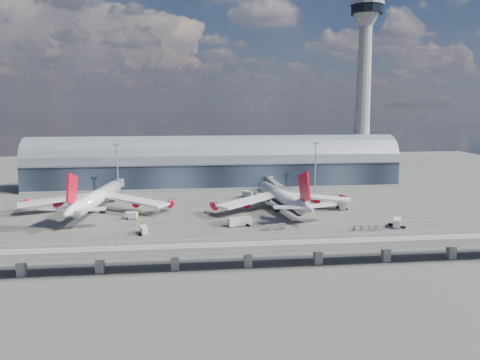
{
  "coord_description": "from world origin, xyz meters",
  "views": [
    {
      "loc": [
        -16.76,
        -178.29,
        44.24
      ],
      "look_at": [
        5.47,
        10.0,
        14.0
      ],
      "focal_mm": 35.0,
      "sensor_mm": 36.0,
      "label": 1
    }
  ],
  "objects": [
    {
      "name": "service_truck_1",
      "position": [
        -38.27,
        5.28,
        1.38
      ],
      "size": [
        5.03,
        2.98,
        2.75
      ],
      "rotation": [
        0.0,
        0.0,
        1.4
      ],
      "color": "silver",
      "rests_on": "ground"
    },
    {
      "name": "guideway",
      "position": [
        -0.0,
        -55.0,
        5.29
      ],
      "size": [
        220.0,
        8.5,
        7.2
      ],
      "color": "gray",
      "rests_on": "ground"
    },
    {
      "name": "terminal",
      "position": [
        0.0,
        77.99,
        11.34
      ],
      "size": [
        200.0,
        30.0,
        28.0
      ],
      "color": "#1D2531",
      "rests_on": "ground"
    },
    {
      "name": "service_truck_0",
      "position": [
        -31.48,
        -17.54,
        1.35
      ],
      "size": [
        3.49,
        6.62,
        2.61
      ],
      "rotation": [
        0.0,
        0.0,
        0.24
      ],
      "color": "silver",
      "rests_on": "ground"
    },
    {
      "name": "service_truck_2",
      "position": [
        2.96,
        -10.48,
        1.68
      ],
      "size": [
        9.26,
        4.79,
        3.23
      ],
      "rotation": [
        0.0,
        0.0,
        1.83
      ],
      "color": "silver",
      "rests_on": "ground"
    },
    {
      "name": "taxi_lines",
      "position": [
        0.0,
        22.11,
        0.01
      ],
      "size": [
        200.0,
        80.12,
        0.01
      ],
      "color": "gold",
      "rests_on": "ground"
    },
    {
      "name": "ground",
      "position": [
        0.0,
        0.0,
        0.0
      ],
      "size": [
        500.0,
        500.0,
        0.0
      ],
      "primitive_type": "plane",
      "color": "#474744",
      "rests_on": "ground"
    },
    {
      "name": "airliner_left",
      "position": [
        -54.19,
        18.98,
        5.98
      ],
      "size": [
        65.27,
        68.66,
        20.93
      ],
      "rotation": [
        0.0,
        0.0,
        -0.14
      ],
      "color": "white",
      "rests_on": "ground"
    },
    {
      "name": "cargo_train_0",
      "position": [
        -36.32,
        -32.33,
        0.93
      ],
      "size": [
        10.85,
        3.49,
        1.79
      ],
      "rotation": [
        0.0,
        0.0,
        1.74
      ],
      "color": "gray",
      "rests_on": "ground"
    },
    {
      "name": "cargo_train_2",
      "position": [
        47.96,
        -21.94,
        0.92
      ],
      "size": [
        10.61,
        1.85,
        1.76
      ],
      "rotation": [
        0.0,
        0.0,
        1.59
      ],
      "color": "gray",
      "rests_on": "ground"
    },
    {
      "name": "service_truck_5",
      "position": [
        13.45,
        42.01,
        1.71
      ],
      "size": [
        5.98,
        7.23,
        3.33
      ],
      "rotation": [
        0.0,
        0.0,
        0.58
      ],
      "color": "silver",
      "rests_on": "ground"
    },
    {
      "name": "control_tower",
      "position": [
        85.0,
        83.0,
        51.64
      ],
      "size": [
        19.0,
        19.0,
        103.0
      ],
      "color": "gray",
      "rests_on": "ground"
    },
    {
      "name": "jet_bridge_left",
      "position": [
        -50.39,
        53.12,
        5.18
      ],
      "size": [
        4.4,
        28.0,
        7.25
      ],
      "color": "gray",
      "rests_on": "ground"
    },
    {
      "name": "cargo_train_1",
      "position": [
        15.25,
        -16.83,
        0.93
      ],
      "size": [
        8.16,
        3.72,
        1.79
      ],
      "rotation": [
        0.0,
        0.0,
        1.31
      ],
      "color": "gray",
      "rests_on": "ground"
    },
    {
      "name": "service_truck_3",
      "position": [
        60.24,
        -19.0,
        1.63
      ],
      "size": [
        5.27,
        7.03,
        3.19
      ],
      "rotation": [
        0.0,
        0.0,
        -0.47
      ],
      "color": "silver",
      "rests_on": "ground"
    },
    {
      "name": "jet_bridge_right",
      "position": [
        27.39,
        51.18,
        5.18
      ],
      "size": [
        4.4,
        32.0,
        7.25
      ],
      "color": "gray",
      "rests_on": "ground"
    },
    {
      "name": "floodlight_mast_left",
      "position": [
        -50.0,
        55.0,
        13.63
      ],
      "size": [
        3.0,
        0.7,
        25.7
      ],
      "color": "gray",
      "rests_on": "ground"
    },
    {
      "name": "floodlight_mast_right",
      "position": [
        50.0,
        55.0,
        13.63
      ],
      "size": [
        3.0,
        0.7,
        25.7
      ],
      "color": "gray",
      "rests_on": "ground"
    },
    {
      "name": "service_truck_4",
      "position": [
        50.15,
        12.52,
        1.66
      ],
      "size": [
        3.71,
        6.09,
        3.29
      ],
      "rotation": [
        0.0,
        0.0,
        -0.2
      ],
      "color": "silver",
      "rests_on": "ground"
    },
    {
      "name": "airliner_right",
      "position": [
        24.13,
        13.77,
        5.34
      ],
      "size": [
        62.0,
        64.85,
        20.59
      ],
      "rotation": [
        0.0,
        0.0,
        0.14
      ],
      "color": "white",
      "rests_on": "ground"
    }
  ]
}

